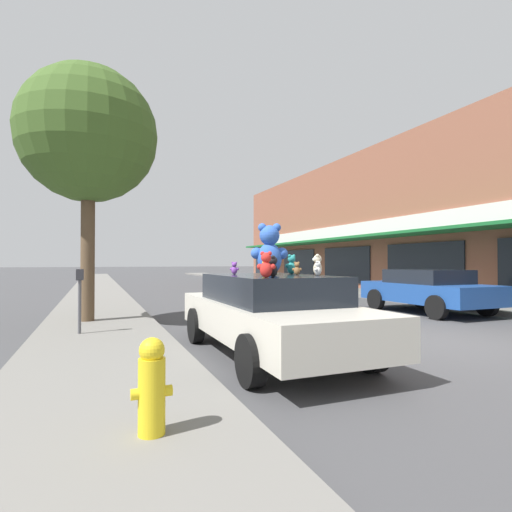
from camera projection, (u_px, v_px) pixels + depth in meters
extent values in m
plane|color=#424244|center=(427.00, 341.00, 7.84)|extent=(260.00, 260.00, 0.00)
cube|color=slate|center=(103.00, 367.00, 5.61)|extent=(2.51, 90.00, 0.15)
cube|color=brown|center=(480.00, 223.00, 22.74)|extent=(14.23, 34.27, 7.60)
cube|color=#19662D|center=(365.00, 237.00, 19.73)|extent=(1.77, 28.79, 0.12)
cube|color=silver|center=(378.00, 227.00, 20.05)|extent=(0.08, 27.42, 0.70)
cube|color=black|center=(422.00, 266.00, 17.38)|extent=(0.06, 4.34, 2.00)
cube|color=black|center=(346.00, 265.00, 22.67)|extent=(0.06, 4.34, 2.00)
cube|color=black|center=(298.00, 264.00, 27.97)|extent=(0.06, 4.34, 2.00)
cube|color=black|center=(266.00, 264.00, 33.26)|extent=(0.06, 4.34, 2.00)
cube|color=beige|center=(270.00, 318.00, 6.68)|extent=(1.89, 4.77, 0.56)
cube|color=black|center=(270.00, 288.00, 6.68)|extent=(1.65, 2.63, 0.44)
cylinder|color=black|center=(196.00, 325.00, 7.70)|extent=(0.20, 0.67, 0.67)
cylinder|color=black|center=(281.00, 320.00, 8.38)|extent=(0.20, 0.67, 0.67)
cylinder|color=black|center=(250.00, 360.00, 4.96)|extent=(0.20, 0.67, 0.67)
cylinder|color=black|center=(371.00, 349.00, 5.64)|extent=(0.20, 0.67, 0.67)
ellipsoid|color=blue|center=(270.00, 259.00, 6.84)|extent=(0.51, 0.48, 0.55)
sphere|color=blue|center=(269.00, 235.00, 6.85)|extent=(0.44, 0.44, 0.35)
sphere|color=blue|center=(277.00, 228.00, 6.85)|extent=(0.19, 0.19, 0.15)
sphere|color=blue|center=(262.00, 227.00, 6.84)|extent=(0.19, 0.19, 0.15)
sphere|color=#548DFF|center=(269.00, 237.00, 6.99)|extent=(0.17, 0.17, 0.13)
sphere|color=blue|center=(282.00, 253.00, 6.88)|extent=(0.26, 0.26, 0.20)
sphere|color=blue|center=(257.00, 253.00, 6.86)|extent=(0.26, 0.26, 0.20)
ellipsoid|color=beige|center=(318.00, 269.00, 6.58)|extent=(0.21, 0.22, 0.22)
sphere|color=beige|center=(318.00, 259.00, 6.58)|extent=(0.19, 0.19, 0.14)
sphere|color=beige|center=(318.00, 256.00, 6.63)|extent=(0.08, 0.08, 0.06)
sphere|color=beige|center=(318.00, 256.00, 6.54)|extent=(0.08, 0.08, 0.06)
sphere|color=white|center=(314.00, 259.00, 6.59)|extent=(0.07, 0.07, 0.05)
sphere|color=beige|center=(317.00, 266.00, 6.67)|extent=(0.11, 0.11, 0.08)
sphere|color=beige|center=(317.00, 266.00, 6.50)|extent=(0.11, 0.11, 0.08)
ellipsoid|color=red|center=(266.00, 270.00, 5.57)|extent=(0.23, 0.22, 0.23)
sphere|color=red|center=(266.00, 258.00, 5.57)|extent=(0.20, 0.20, 0.14)
sphere|color=red|center=(270.00, 253.00, 5.56)|extent=(0.08, 0.08, 0.06)
sphere|color=red|center=(262.00, 254.00, 5.58)|extent=(0.08, 0.08, 0.06)
sphere|color=#FF4741|center=(267.00, 258.00, 5.63)|extent=(0.08, 0.08, 0.05)
sphere|color=red|center=(273.00, 267.00, 5.56)|extent=(0.12, 0.12, 0.08)
sphere|color=red|center=(260.00, 267.00, 5.60)|extent=(0.12, 0.12, 0.08)
ellipsoid|color=olive|center=(297.00, 271.00, 6.80)|extent=(0.14, 0.13, 0.14)
sphere|color=olive|center=(297.00, 265.00, 6.80)|extent=(0.12, 0.12, 0.09)
sphere|color=olive|center=(299.00, 263.00, 6.79)|extent=(0.05, 0.05, 0.04)
sphere|color=olive|center=(295.00, 263.00, 6.80)|extent=(0.05, 0.05, 0.04)
sphere|color=tan|center=(297.00, 265.00, 6.84)|extent=(0.05, 0.05, 0.03)
sphere|color=olive|center=(300.00, 269.00, 6.80)|extent=(0.07, 0.07, 0.05)
sphere|color=olive|center=(294.00, 269.00, 6.81)|extent=(0.07, 0.07, 0.05)
ellipsoid|color=black|center=(273.00, 270.00, 5.74)|extent=(0.19, 0.19, 0.20)
sphere|color=black|center=(273.00, 260.00, 5.74)|extent=(0.17, 0.17, 0.12)
sphere|color=black|center=(274.00, 257.00, 5.78)|extent=(0.07, 0.07, 0.05)
sphere|color=black|center=(273.00, 257.00, 5.70)|extent=(0.07, 0.07, 0.05)
sphere|color=#3A3A3D|center=(269.00, 261.00, 5.75)|extent=(0.06, 0.06, 0.05)
sphere|color=black|center=(273.00, 268.00, 5.82)|extent=(0.10, 0.10, 0.07)
sphere|color=black|center=(272.00, 268.00, 5.66)|extent=(0.10, 0.10, 0.07)
ellipsoid|color=teal|center=(292.00, 268.00, 7.29)|extent=(0.20, 0.18, 0.22)
sphere|color=teal|center=(292.00, 259.00, 7.29)|extent=(0.17, 0.17, 0.14)
sphere|color=teal|center=(294.00, 256.00, 7.32)|extent=(0.07, 0.07, 0.06)
sphere|color=teal|center=(289.00, 256.00, 7.27)|extent=(0.07, 0.07, 0.06)
sphere|color=#47CDC6|center=(290.00, 259.00, 7.34)|extent=(0.06, 0.06, 0.05)
sphere|color=teal|center=(295.00, 266.00, 7.35)|extent=(0.10, 0.10, 0.08)
sphere|color=teal|center=(287.00, 266.00, 7.25)|extent=(0.10, 0.10, 0.08)
ellipsoid|color=white|center=(318.00, 271.00, 6.47)|extent=(0.15, 0.14, 0.15)
sphere|color=white|center=(318.00, 264.00, 6.47)|extent=(0.13, 0.13, 0.09)
sphere|color=white|center=(319.00, 262.00, 6.50)|extent=(0.05, 0.05, 0.04)
sphere|color=white|center=(317.00, 262.00, 6.44)|extent=(0.05, 0.05, 0.04)
sphere|color=white|center=(316.00, 265.00, 6.49)|extent=(0.05, 0.05, 0.04)
sphere|color=white|center=(319.00, 269.00, 6.52)|extent=(0.08, 0.08, 0.05)
sphere|color=white|center=(316.00, 269.00, 6.42)|extent=(0.08, 0.08, 0.05)
ellipsoid|color=yellow|center=(265.00, 272.00, 6.15)|extent=(0.13, 0.12, 0.14)
sphere|color=yellow|center=(265.00, 265.00, 6.15)|extent=(0.11, 0.11, 0.09)
sphere|color=yellow|center=(267.00, 263.00, 6.16)|extent=(0.05, 0.05, 0.04)
sphere|color=yellow|center=(263.00, 263.00, 6.15)|extent=(0.05, 0.05, 0.04)
sphere|color=#FFFF4D|center=(265.00, 265.00, 6.19)|extent=(0.04, 0.04, 0.03)
sphere|color=yellow|center=(269.00, 270.00, 6.16)|extent=(0.07, 0.07, 0.05)
sphere|color=yellow|center=(262.00, 270.00, 6.15)|extent=(0.07, 0.07, 0.05)
ellipsoid|color=purple|center=(234.00, 270.00, 7.13)|extent=(0.14, 0.13, 0.14)
sphere|color=purple|center=(234.00, 265.00, 7.14)|extent=(0.12, 0.12, 0.09)
sphere|color=purple|center=(236.00, 263.00, 7.13)|extent=(0.05, 0.05, 0.04)
sphere|color=purple|center=(233.00, 263.00, 7.14)|extent=(0.05, 0.05, 0.04)
sphere|color=#BA67ED|center=(235.00, 265.00, 7.17)|extent=(0.05, 0.05, 0.03)
sphere|color=purple|center=(237.00, 269.00, 7.14)|extent=(0.07, 0.07, 0.05)
sphere|color=purple|center=(231.00, 269.00, 7.15)|extent=(0.07, 0.07, 0.05)
cube|color=#1E4793|center=(428.00, 293.00, 12.28)|extent=(1.95, 4.04, 0.57)
cube|color=black|center=(427.00, 276.00, 12.28)|extent=(1.71, 2.11, 0.42)
cylinder|color=black|center=(376.00, 299.00, 13.08)|extent=(0.20, 0.67, 0.67)
cylinder|color=black|center=(421.00, 297.00, 13.79)|extent=(0.20, 0.67, 0.67)
cylinder|color=black|center=(437.00, 307.00, 10.75)|extent=(0.20, 0.67, 0.67)
cylinder|color=black|center=(487.00, 305.00, 11.47)|extent=(0.20, 0.67, 0.67)
cylinder|color=brown|center=(88.00, 256.00, 9.58)|extent=(0.32, 0.32, 3.11)
sphere|color=#3D5B23|center=(88.00, 135.00, 9.62)|extent=(3.26, 3.26, 3.26)
cylinder|color=yellow|center=(152.00, 396.00, 3.26)|extent=(0.22, 0.22, 0.62)
sphere|color=yellow|center=(152.00, 350.00, 3.27)|extent=(0.21, 0.21, 0.21)
cylinder|color=yellow|center=(137.00, 394.00, 3.22)|extent=(0.10, 0.09, 0.09)
cylinder|color=yellow|center=(166.00, 391.00, 3.31)|extent=(0.10, 0.09, 0.09)
cylinder|color=#4C4C51|center=(80.00, 307.00, 7.85)|extent=(0.06, 0.06, 1.05)
cube|color=#2D2D33|center=(80.00, 275.00, 7.86)|extent=(0.14, 0.10, 0.22)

